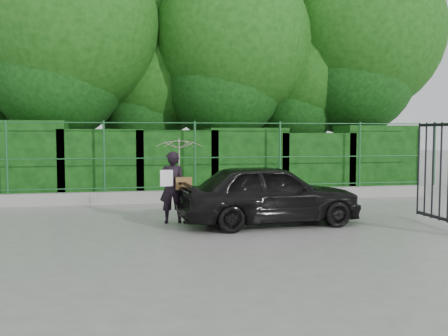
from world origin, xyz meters
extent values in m
plane|color=gray|center=(0.00, 0.00, 0.00)|extent=(80.00, 80.00, 0.00)
cube|color=#9E9E99|center=(0.00, 4.50, 0.15)|extent=(14.00, 0.25, 0.30)
cylinder|color=#1D5428|center=(-4.20, 4.50, 1.20)|extent=(0.06, 0.06, 1.80)
cylinder|color=#1D5428|center=(-1.90, 4.50, 1.20)|extent=(0.06, 0.06, 1.80)
cylinder|color=#1D5428|center=(0.40, 4.50, 1.20)|extent=(0.06, 0.06, 1.80)
cylinder|color=#1D5428|center=(2.70, 4.50, 1.20)|extent=(0.06, 0.06, 1.80)
cylinder|color=#1D5428|center=(5.00, 4.50, 1.20)|extent=(0.06, 0.06, 1.80)
cylinder|color=#1D5428|center=(7.30, 4.50, 1.20)|extent=(0.06, 0.06, 1.80)
cylinder|color=#1D5428|center=(0.00, 4.50, 0.40)|extent=(13.60, 0.03, 0.03)
cylinder|color=#1D5428|center=(0.00, 4.50, 1.15)|extent=(13.60, 0.03, 0.03)
cylinder|color=#1D5428|center=(0.00, 4.50, 2.05)|extent=(13.60, 0.03, 0.03)
cube|color=black|center=(-4.00, 5.50, 1.06)|extent=(2.20, 1.20, 2.12)
cube|color=black|center=(-2.00, 5.50, 0.95)|extent=(2.20, 1.20, 1.90)
cube|color=black|center=(0.00, 5.50, 0.94)|extent=(2.20, 1.20, 1.87)
cube|color=black|center=(2.00, 5.50, 0.97)|extent=(2.20, 1.20, 1.94)
cube|color=black|center=(4.00, 5.50, 0.90)|extent=(2.20, 1.20, 1.79)
cube|color=black|center=(6.00, 5.50, 1.01)|extent=(2.20, 1.20, 2.01)
cylinder|color=black|center=(-3.00, 7.20, 2.25)|extent=(0.36, 0.36, 4.50)
sphere|color=#14470F|center=(-3.00, 7.20, 4.95)|extent=(5.40, 5.40, 5.40)
cylinder|color=black|center=(-0.50, 8.50, 1.62)|extent=(0.36, 0.36, 3.25)
sphere|color=#14470F|center=(-0.50, 8.50, 3.58)|extent=(3.90, 3.90, 3.90)
cylinder|color=black|center=(2.00, 7.50, 2.12)|extent=(0.36, 0.36, 4.25)
sphere|color=#14470F|center=(2.00, 7.50, 4.68)|extent=(5.10, 5.10, 5.10)
cylinder|color=black|center=(4.50, 8.20, 1.75)|extent=(0.36, 0.36, 3.50)
sphere|color=#14470F|center=(4.50, 8.20, 3.85)|extent=(4.20, 4.20, 4.20)
cylinder|color=black|center=(6.50, 7.80, 2.38)|extent=(0.36, 0.36, 4.75)
sphere|color=#14470F|center=(6.50, 7.80, 5.23)|extent=(5.70, 5.70, 5.70)
cylinder|color=black|center=(4.60, 0.25, 1.05)|extent=(0.04, 0.04, 1.90)
cylinder|color=black|center=(4.60, 0.50, 1.05)|extent=(0.04, 0.04, 1.90)
cylinder|color=black|center=(4.60, 0.75, 1.05)|extent=(0.04, 0.04, 1.90)
cylinder|color=black|center=(4.60, 1.00, 1.05)|extent=(0.04, 0.04, 1.90)
imported|color=black|center=(-0.45, 1.51, 0.71)|extent=(0.53, 0.35, 1.43)
imported|color=#FFBED4|center=(-0.30, 1.56, 1.26)|extent=(0.94, 0.96, 0.86)
cube|color=brown|center=(-0.23, 1.43, 0.80)|extent=(0.32, 0.15, 0.24)
cube|color=white|center=(-0.57, 1.39, 0.91)|extent=(0.25, 0.02, 0.32)
imported|color=black|center=(1.40, 0.99, 0.60)|extent=(3.65, 1.71, 1.21)
camera|label=1|loc=(-1.30, -8.35, 1.79)|focal=40.00mm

